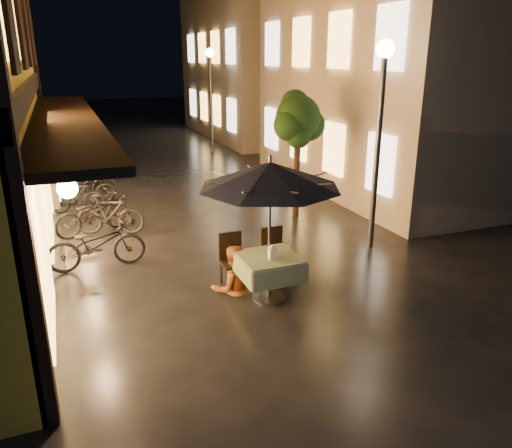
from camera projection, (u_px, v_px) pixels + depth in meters
name	position (u px, v px, depth m)	size (l,w,h in m)	color
ground	(282.00, 311.00, 8.05)	(90.00, 90.00, 0.00)	black
east_building_near	(420.00, 73.00, 15.28)	(7.30, 9.30, 6.80)	#B6A492
east_building_far	(273.00, 62.00, 25.36)	(7.30, 10.30, 7.30)	#B6A492
street_tree	(298.00, 121.00, 12.10)	(1.43, 1.20, 3.15)	black
streetlamp_near	(381.00, 109.00, 9.92)	(0.36, 0.36, 4.23)	#59595E
streetlamp_far	(211.00, 82.00, 20.52)	(0.36, 0.36, 4.23)	#59595E
cafe_table	(269.00, 267.00, 8.29)	(0.99, 0.99, 0.78)	#59595E
patio_umbrella	(270.00, 175.00, 7.79)	(2.31, 2.31, 2.46)	#59595E
cafe_chair_left	(232.00, 257.00, 8.82)	(0.42, 0.42, 0.97)	black
cafe_chair_right	(274.00, 251.00, 9.10)	(0.42, 0.42, 0.97)	black
table_lantern	(272.00, 251.00, 8.08)	(0.16, 0.16, 0.25)	white
person_orange	(232.00, 247.00, 8.54)	(0.79, 0.62, 1.62)	orange
person_yellow	(282.00, 246.00, 8.87)	(0.91, 0.52, 1.41)	#EEB300
bicycle_0	(96.00, 245.00, 9.56)	(0.64, 1.84, 0.97)	black
bicycle_1	(109.00, 215.00, 11.41)	(0.44, 1.57, 0.95)	black
bicycle_2	(93.00, 214.00, 11.44)	(0.64, 1.82, 0.96)	black
bicycle_3	(76.00, 197.00, 12.98)	(0.42, 1.47, 0.88)	black
bicycle_4	(85.00, 189.00, 13.78)	(0.57, 1.63, 0.85)	black
bicycle_5	(84.00, 184.00, 13.88)	(0.51, 1.81, 1.09)	black
bicycle_6	(72.00, 176.00, 15.14)	(0.62, 1.77, 0.93)	black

